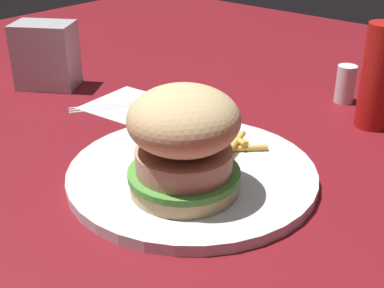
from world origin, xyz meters
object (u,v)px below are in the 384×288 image
Objects in this scene: sandwich at (184,140)px; ketchup_bottle at (379,77)px; napkin_dispenser at (46,55)px; plate at (192,174)px; fork at (128,103)px; salt_shaker at (345,84)px; napkin at (130,105)px; fries_pile at (218,144)px.

ketchup_bottle is at bearing 76.85° from sandwich.
napkin_dispenser is 0.49m from ketchup_bottle.
ketchup_bottle is at bearing 70.71° from plate.
fork is 1.49× the size of napkin_dispenser.
fork is at bearing -136.93° from salt_shaker.
salt_shaker is at bearing 85.48° from plate.
napkin is 0.34m from ketchup_bottle.
plate is 2.67× the size of fries_pile.
fries_pile is at bearing -116.25° from ketchup_bottle.
fork is at bearing 156.71° from napkin_dispenser.
fork is at bearing 167.96° from fries_pile.
fork is (-0.00, -0.00, 0.00)m from napkin.
salt_shaker is at bearing 43.07° from fork.
napkin_dispenser is 1.83× the size of salt_shaker.
fork is 1.09× the size of ketchup_bottle.
plate is 0.37m from napkin_dispenser.
fries_pile is 0.92× the size of napkin.
plate is at bearing -25.84° from fork.
plate is 0.23m from fork.
ketchup_bottle reaches higher than salt_shaker.
fries_pile reaches higher than plate.
napkin_dispenser reaches higher than napkin.
napkin_dispenser is at bearing -148.05° from salt_shaker.
ketchup_bottle is at bearing 28.37° from fork.
ketchup_bottle is at bearing -40.03° from salt_shaker.
ketchup_bottle reaches higher than fries_pile.
sandwich reaches higher than plate.
fork is at bearing 154.16° from plate.
napkin_dispenser reaches higher than salt_shaker.
ketchup_bottle is (0.30, 0.16, 0.07)m from napkin.
plate is 2.40× the size of sandwich.
sandwich is at bearing -72.35° from fries_pile.
salt_shaker is at bearing 179.60° from napkin_dispenser.
salt_shaker is (0.00, 0.35, -0.04)m from sandwich.
plate is at bearing 119.85° from sandwich.
sandwich reaches higher than fries_pile.
plate is 0.08m from sandwich.
ketchup_bottle is at bearing 169.92° from napkin_dispenser.
napkin is at bearing 153.77° from plate.
fries_pile is at bearing 98.65° from plate.
napkin is 2.00× the size of salt_shaker.
napkin is at bearing -151.75° from ketchup_bottle.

